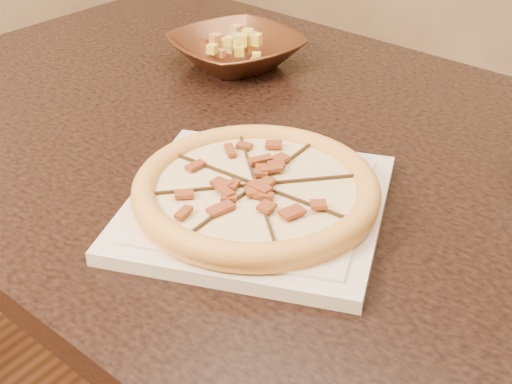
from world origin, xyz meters
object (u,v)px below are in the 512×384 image
(dining_table, at_px, (276,198))
(plate, at_px, (256,205))
(bronze_bowl, at_px, (236,51))
(pizza, at_px, (256,189))

(dining_table, height_order, plate, plate)
(dining_table, distance_m, plate, 0.22)
(dining_table, bearing_deg, bronze_bowl, 139.44)
(plate, height_order, pizza, pizza)
(plate, distance_m, bronze_bowl, 0.48)
(dining_table, distance_m, bronze_bowl, 0.32)
(plate, xyz_separation_m, bronze_bowl, (-0.31, 0.36, 0.02))
(plate, height_order, bronze_bowl, bronze_bowl)
(bronze_bowl, bearing_deg, plate, -49.28)
(pizza, relative_size, bronze_bowl, 1.37)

